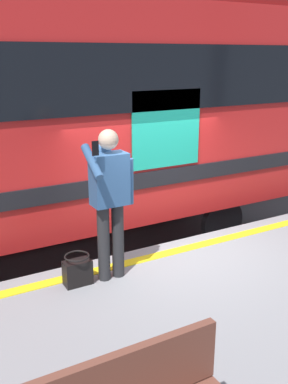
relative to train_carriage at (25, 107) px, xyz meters
name	(u,v)px	position (x,y,z in m)	size (l,w,h in m)	color
ground_plane	(167,300)	(-1.31, 2.11, -2.65)	(26.97, 26.97, 0.00)	#3D3D3F
platform	(258,341)	(-1.31, 3.93, -2.19)	(17.98, 3.64, 0.91)	gray
safety_line	(181,250)	(-1.31, 2.41, -1.73)	(17.62, 0.16, 0.01)	yellow
track_rail_near	(124,258)	(-1.31, 0.71, -2.57)	(23.37, 0.08, 0.16)	slate
track_rail_far	(91,230)	(-1.31, -0.72, -2.57)	(23.37, 0.08, 0.16)	slate
train_carriage	(25,107)	(0.00, 0.00, 0.00)	(9.31, 3.04, 4.22)	red
passenger	(109,193)	(-0.19, 2.62, -0.70)	(0.57, 0.55, 1.74)	#262628
handbag	(78,271)	(0.22, 2.60, -1.57)	(0.31, 0.29, 0.36)	black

